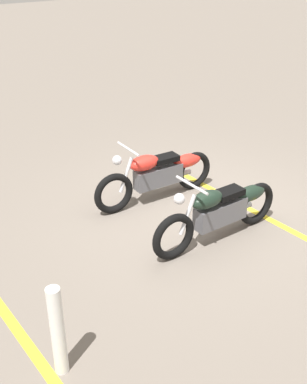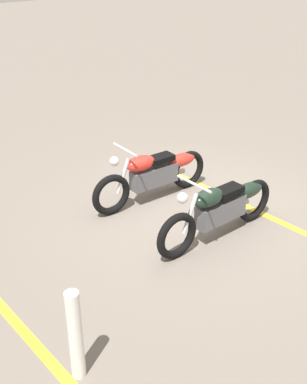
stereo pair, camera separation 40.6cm
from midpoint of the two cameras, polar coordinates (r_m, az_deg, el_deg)
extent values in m
plane|color=slate|center=(7.71, 4.01, -1.97)|extent=(60.00, 60.00, 0.00)
torus|color=black|center=(7.43, -6.63, -0.36)|extent=(0.68, 0.18, 0.67)
torus|color=black|center=(8.23, 2.74, 2.68)|extent=(0.68, 0.18, 0.67)
cube|color=#59595E|center=(7.79, -1.42, 1.90)|extent=(0.86, 0.30, 0.32)
ellipsoid|color=red|center=(7.53, -3.12, 3.43)|extent=(0.55, 0.33, 0.24)
ellipsoid|color=red|center=(8.04, 1.89, 3.85)|extent=(0.58, 0.30, 0.22)
cube|color=black|center=(7.74, -0.65, 4.02)|extent=(0.46, 0.28, 0.09)
cylinder|color=silver|center=(7.42, -5.21, 1.92)|extent=(0.27, 0.08, 0.56)
cylinder|color=silver|center=(7.27, -5.02, 5.04)|extent=(0.10, 0.62, 0.04)
sphere|color=silver|center=(7.23, -6.31, 3.64)|extent=(0.15, 0.15, 0.15)
cylinder|color=silver|center=(8.17, 0.31, 1.95)|extent=(0.71, 0.16, 0.09)
torus|color=black|center=(6.37, 0.97, -5.29)|extent=(0.68, 0.15, 0.67)
torus|color=black|center=(7.34, 10.32, -1.02)|extent=(0.68, 0.15, 0.67)
cube|color=#59595E|center=(6.82, 6.32, -2.26)|extent=(0.85, 0.27, 0.32)
ellipsoid|color=black|center=(6.50, 4.77, -0.72)|extent=(0.54, 0.31, 0.24)
ellipsoid|color=black|center=(7.13, 9.62, 0.17)|extent=(0.57, 0.27, 0.22)
cube|color=black|center=(6.77, 7.22, 0.14)|extent=(0.45, 0.26, 0.09)
cylinder|color=silver|center=(6.36, 2.57, -2.60)|extent=(0.27, 0.07, 0.56)
cylinder|color=silver|center=(6.19, 3.00, 0.94)|extent=(0.07, 0.62, 0.04)
sphere|color=silver|center=(6.14, 1.58, -0.75)|extent=(0.15, 0.15, 0.15)
cylinder|color=silver|center=(7.23, 7.72, -1.93)|extent=(0.70, 0.13, 0.09)
cylinder|color=white|center=(4.78, -11.81, -16.50)|extent=(0.14, 0.14, 1.02)
cube|color=yellow|center=(8.11, 7.14, -0.54)|extent=(0.19, 3.20, 0.01)
cube|color=yellow|center=(5.72, -17.42, -15.50)|extent=(0.19, 3.20, 0.01)
camera|label=1|loc=(0.20, 88.29, 0.89)|focal=44.70mm
camera|label=2|loc=(0.20, -91.71, -0.89)|focal=44.70mm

